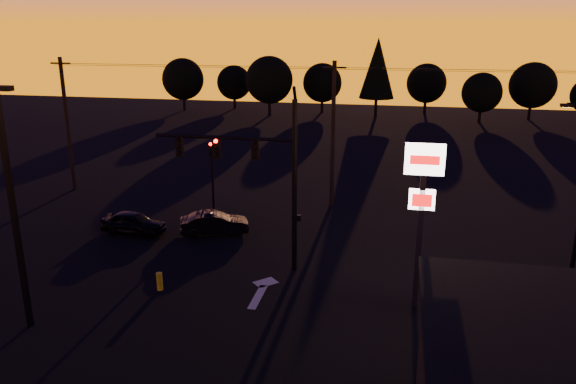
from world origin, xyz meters
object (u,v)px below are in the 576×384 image
(secondary_signal, at_px, (212,166))
(car_mid, at_px, (214,223))
(car_left, at_px, (133,223))
(parking_lot_light, at_px, (11,195))
(suv_parked, at_px, (565,359))
(bollard, at_px, (160,281))
(pylon_sign, at_px, (422,192))
(traffic_signal_mast, at_px, (260,167))

(secondary_signal, xyz_separation_m, car_mid, (1.33, -3.73, -2.25))
(car_left, bearing_deg, car_mid, -74.19)
(parking_lot_light, bearing_deg, car_left, 93.33)
(car_mid, height_order, suv_parked, suv_parked)
(parking_lot_light, height_order, car_mid, parking_lot_light)
(car_left, relative_size, suv_parked, 0.77)
(bollard, relative_size, car_mid, 0.21)
(bollard, distance_m, car_mid, 6.95)
(parking_lot_light, xyz_separation_m, car_left, (-0.58, 9.92, -4.66))
(parking_lot_light, height_order, bollard, parking_lot_light)
(bollard, xyz_separation_m, car_left, (-4.23, 6.11, 0.22))
(pylon_sign, xyz_separation_m, car_left, (-15.08, 5.42, -4.30))
(suv_parked, bearing_deg, bollard, 158.40)
(secondary_signal, distance_m, car_left, 5.95)
(traffic_signal_mast, xyz_separation_m, car_mid, (-3.58, 3.76, -4.32))
(secondary_signal, height_order, pylon_sign, pylon_sign)
(car_left, bearing_deg, secondary_signal, -28.87)
(traffic_signal_mast, bearing_deg, secondary_signal, 123.19)
(secondary_signal, distance_m, car_mid, 4.56)
(car_mid, bearing_deg, bollard, 158.43)
(car_left, bearing_deg, pylon_sign, -104.67)
(secondary_signal, bearing_deg, pylon_sign, -39.77)
(secondary_signal, bearing_deg, bollard, -83.84)
(traffic_signal_mast, bearing_deg, parking_lot_light, -136.63)
(traffic_signal_mast, relative_size, bollard, 10.78)
(secondary_signal, bearing_deg, car_mid, -70.46)
(secondary_signal, xyz_separation_m, car_left, (-3.08, -4.57, -2.25))
(pylon_sign, relative_size, bollard, 8.54)
(secondary_signal, relative_size, bollard, 5.46)
(secondary_signal, bearing_deg, suv_parked, -39.75)
(traffic_signal_mast, distance_m, car_mid, 6.75)
(pylon_sign, bearing_deg, bollard, -176.36)
(car_mid, distance_m, suv_parked, 18.44)
(pylon_sign, xyz_separation_m, bollard, (-10.85, -0.69, -4.52))
(pylon_sign, distance_m, car_left, 16.59)
(pylon_sign, distance_m, bollard, 11.77)
(pylon_sign, xyz_separation_m, suv_parked, (4.71, -3.91, -4.26))
(traffic_signal_mast, xyz_separation_m, bollard, (-3.75, -3.19, -4.54))
(parking_lot_light, relative_size, car_left, 2.53)
(secondary_signal, relative_size, car_left, 1.21)
(car_left, xyz_separation_m, suv_parked, (19.79, -9.33, 0.04))
(parking_lot_light, bearing_deg, secondary_signal, 80.21)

